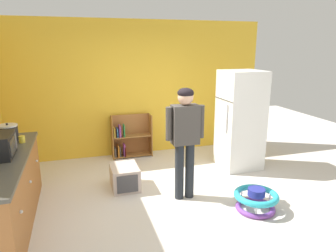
% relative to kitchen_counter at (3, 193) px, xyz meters
% --- Properties ---
extents(ground_plane, '(12.00, 12.00, 0.00)m').
position_rel_kitchen_counter_xyz_m(ground_plane, '(2.20, -0.06, -0.45)').
color(ground_plane, silver).
rests_on(ground_plane, ground).
extents(back_wall, '(5.20, 0.06, 2.70)m').
position_rel_kitchen_counter_xyz_m(back_wall, '(2.20, 2.27, 0.90)').
color(back_wall, yellow).
rests_on(back_wall, ground).
extents(kitchen_counter, '(0.65, 2.28, 0.90)m').
position_rel_kitchen_counter_xyz_m(kitchen_counter, '(0.00, 0.00, 0.00)').
color(kitchen_counter, '#A16331').
rests_on(kitchen_counter, ground).
extents(refrigerator, '(0.73, 0.68, 1.78)m').
position_rel_kitchen_counter_xyz_m(refrigerator, '(3.76, 0.95, 0.44)').
color(refrigerator, white).
rests_on(refrigerator, ground).
extents(bookshelf, '(0.80, 0.28, 0.85)m').
position_rel_kitchen_counter_xyz_m(bookshelf, '(1.91, 2.09, -0.09)').
color(bookshelf, '#9D6932').
rests_on(bookshelf, ground).
extents(standing_person, '(0.57, 0.23, 1.64)m').
position_rel_kitchen_counter_xyz_m(standing_person, '(2.38, 0.07, 0.55)').
color(standing_person, '#22262C').
rests_on(standing_person, ground).
extents(baby_walker, '(0.60, 0.60, 0.32)m').
position_rel_kitchen_counter_xyz_m(baby_walker, '(3.19, -0.56, -0.29)').
color(baby_walker, purple).
rests_on(baby_walker, ground).
extents(pet_carrier, '(0.42, 0.55, 0.36)m').
position_rel_kitchen_counter_xyz_m(pet_carrier, '(1.58, 0.65, -0.27)').
color(pet_carrier, beige).
rests_on(pet_carrier, ground).
extents(crock_pot, '(0.27, 0.27, 0.25)m').
position_rel_kitchen_counter_xyz_m(crock_pot, '(-0.02, 0.77, 0.56)').
color(crock_pot, black).
rests_on(crock_pot, kitchen_counter).
extents(yellow_cup, '(0.08, 0.08, 0.09)m').
position_rel_kitchen_counter_xyz_m(yellow_cup, '(0.18, 0.59, 0.50)').
color(yellow_cup, yellow).
rests_on(yellow_cup, kitchen_counter).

